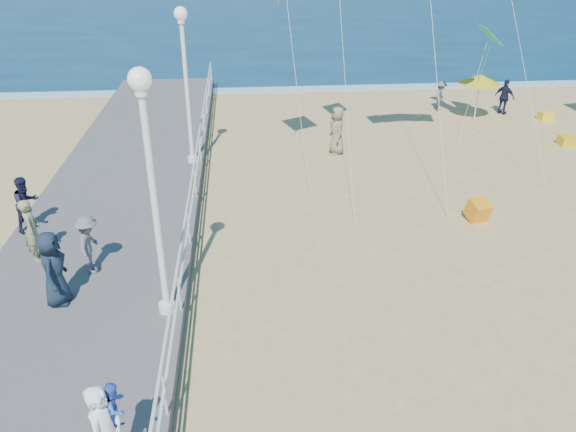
{
  "coord_description": "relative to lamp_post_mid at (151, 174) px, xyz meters",
  "views": [
    {
      "loc": [
        -3.59,
        -10.27,
        7.87
      ],
      "look_at": [
        -2.5,
        2.0,
        1.6
      ],
      "focal_mm": 35.0,
      "sensor_mm": 36.0,
      "label": 1
    }
  ],
  "objects": [
    {
      "name": "ground",
      "position": [
        5.35,
        0.0,
        -3.66
      ],
      "size": [
        160.0,
        160.0,
        0.0
      ],
      "primitive_type": "plane",
      "color": "#D8B671",
      "rests_on": "ground"
    },
    {
      "name": "ocean",
      "position": [
        5.35,
        65.0,
        -3.65
      ],
      "size": [
        160.0,
        90.0,
        0.05
      ],
      "primitive_type": "cube",
      "color": "#0C314D",
      "rests_on": "ground"
    },
    {
      "name": "surf_line",
      "position": [
        5.35,
        20.5,
        -3.63
      ],
      "size": [
        160.0,
        1.2,
        0.04
      ],
      "primitive_type": "cube",
      "color": "white",
      "rests_on": "ground"
    },
    {
      "name": "boardwalk",
      "position": [
        -2.15,
        0.0,
        -3.46
      ],
      "size": [
        5.0,
        44.0,
        0.4
      ],
      "primitive_type": "cube",
      "color": "slate",
      "rests_on": "ground"
    },
    {
      "name": "railing",
      "position": [
        0.3,
        0.0,
        -2.41
      ],
      "size": [
        0.05,
        42.0,
        0.55
      ],
      "color": "white",
      "rests_on": "boardwalk"
    },
    {
      "name": "lamp_post_mid",
      "position": [
        0.0,
        0.0,
        0.0
      ],
      "size": [
        0.44,
        0.44,
        5.32
      ],
      "color": "white",
      "rests_on": "boardwalk"
    },
    {
      "name": "lamp_post_far",
      "position": [
        0.0,
        9.0,
        0.0
      ],
      "size": [
        0.44,
        0.44,
        5.32
      ],
      "color": "white",
      "rests_on": "boardwalk"
    },
    {
      "name": "toddler_held",
      "position": [
        -0.21,
        -4.07,
        -1.96
      ],
      "size": [
        0.45,
        0.52,
        0.89
      ],
      "primitive_type": "imported",
      "rotation": [
        0.0,
        0.0,
        1.27
      ],
      "color": "blue",
      "rests_on": "boardwalk"
    },
    {
      "name": "spectator_2",
      "position": [
        -1.97,
        1.81,
        -2.51
      ],
      "size": [
        0.56,
        0.97,
        1.5
      ],
      "primitive_type": "imported",
      "rotation": [
        0.0,
        0.0,
        1.57
      ],
      "color": "slate",
      "rests_on": "boardwalk"
    },
    {
      "name": "spectator_4",
      "position": [
        -2.44,
        0.55,
        -2.38
      ],
      "size": [
        0.57,
        0.87,
        1.77
      ],
      "primitive_type": "imported",
      "rotation": [
        0.0,
        0.0,
        1.58
      ],
      "color": "#162331",
      "rests_on": "boardwalk"
    },
    {
      "name": "spectator_6",
      "position": [
        -3.52,
        2.55,
        -2.44
      ],
      "size": [
        0.51,
        0.67,
        1.65
      ],
      "primitive_type": "imported",
      "rotation": [
        0.0,
        0.0,
        1.78
      ],
      "color": "gray",
      "rests_on": "boardwalk"
    },
    {
      "name": "spectator_7",
      "position": [
        -4.17,
        4.18,
        -2.48
      ],
      "size": [
        0.92,
        0.97,
        1.57
      ],
      "primitive_type": "imported",
      "rotation": [
        0.0,
        0.0,
        0.99
      ],
      "color": "#181835",
      "rests_on": "boardwalk"
    },
    {
      "name": "beach_walker_a",
      "position": [
        11.51,
        15.85,
        -2.94
      ],
      "size": [
        0.93,
        1.08,
        1.45
      ],
      "primitive_type": "imported",
      "rotation": [
        0.0,
        0.0,
        1.06
      ],
      "color": "slate",
      "rests_on": "ground"
    },
    {
      "name": "beach_walker_b",
      "position": [
        14.35,
        15.02,
        -2.83
      ],
      "size": [
        0.92,
        1.01,
        1.65
      ],
      "primitive_type": "imported",
      "rotation": [
        0.0,
        0.0,
        2.24
      ],
      "color": "#171933",
      "rests_on": "ground"
    },
    {
      "name": "beach_walker_c",
      "position": [
        5.52,
        10.47,
        -2.72
      ],
      "size": [
        0.73,
        1.0,
        1.88
      ],
      "primitive_type": "imported",
      "rotation": [
        0.0,
        0.0,
        -1.42
      ],
      "color": "gray",
      "rests_on": "ground"
    },
    {
      "name": "box_kite",
      "position": [
        8.81,
        4.29,
        -3.36
      ],
      "size": [
        0.68,
        0.8,
        0.74
      ],
      "primitive_type": "cube",
      "rotation": [
        0.31,
        0.0,
        0.2
      ],
      "color": "#EB550D",
      "rests_on": "ground"
    },
    {
      "name": "beach_umbrella",
      "position": [
        12.64,
        14.18,
        -1.75
      ],
      "size": [
        1.9,
        1.9,
        2.14
      ],
      "color": "white",
      "rests_on": "ground"
    },
    {
      "name": "beach_chair_left",
      "position": [
        15.07,
        10.51,
        -3.46
      ],
      "size": [
        0.55,
        0.55,
        0.4
      ],
      "primitive_type": "cube",
      "color": "gold",
      "rests_on": "ground"
    },
    {
      "name": "beach_chair_right",
      "position": [
        15.92,
        13.88,
        -3.46
      ],
      "size": [
        0.55,
        0.55,
        0.4
      ],
      "primitive_type": "cube",
      "color": "yellow",
      "rests_on": "ground"
    },
    {
      "name": "kite_diamond_green",
      "position": [
        12.33,
        13.26,
        0.34
      ],
      "size": [
        0.95,
        1.21,
        0.78
      ],
      "primitive_type": "cube",
      "rotation": [
        0.71,
        0.0,
        1.53
      ],
      "color": "#23A66C"
    }
  ]
}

